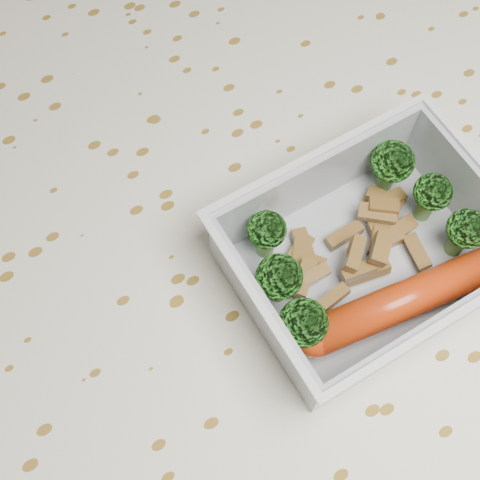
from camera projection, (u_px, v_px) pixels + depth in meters
ground_plane at (244, 433)px, 1.13m from camera, size 4.00×4.00×0.00m
dining_table at (248, 302)px, 0.52m from camera, size 1.40×0.90×0.75m
tablecloth at (249, 279)px, 0.47m from camera, size 1.46×0.96×0.19m
lunch_container at (366, 258)px, 0.42m from camera, size 0.17×0.13×0.06m
broccoli_florets at (353, 239)px, 0.41m from camera, size 0.15×0.09×0.04m
meat_pile at (356, 243)px, 0.43m from camera, size 0.10×0.07×0.03m
sausage at (406, 299)px, 0.40m from camera, size 0.15×0.04×0.02m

